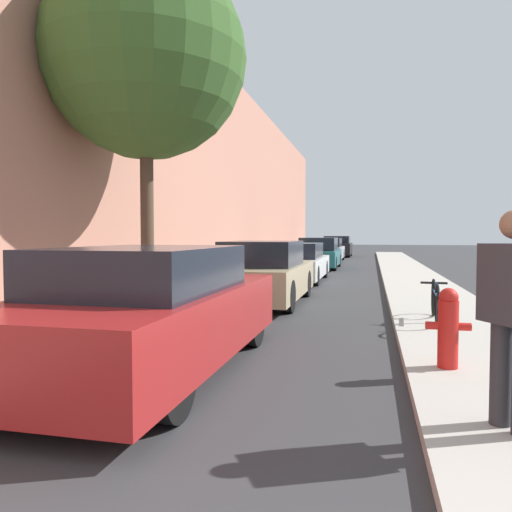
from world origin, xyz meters
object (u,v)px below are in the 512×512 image
at_px(parked_car_champagne, 264,274).
at_px(street_tree_near, 146,58).
at_px(parked_car_silver, 328,250).
at_px(parked_car_black, 337,247).
at_px(bicycle, 435,300).
at_px(fire_hydrant, 448,327).
at_px(parked_car_red, 152,311).
at_px(parked_car_teal, 319,254).
at_px(parked_car_white, 296,263).

height_order(parked_car_champagne, street_tree_near, street_tree_near).
distance_m(parked_car_silver, parked_car_black, 5.93).
xyz_separation_m(parked_car_black, bicycle, (3.34, -25.84, -0.23)).
bearing_deg(parked_car_champagne, bicycle, -33.07).
distance_m(parked_car_black, street_tree_near, 26.35).
distance_m(fire_hydrant, bicycle, 2.97).
relative_size(fire_hydrant, bicycle, 0.53).
bearing_deg(bicycle, street_tree_near, -175.13).
bearing_deg(bicycle, parked_car_champagne, 150.28).
xyz_separation_m(parked_car_red, parked_car_teal, (0.10, 17.13, -0.02)).
distance_m(parked_car_white, fire_hydrant, 10.95).
distance_m(parked_car_white, parked_car_teal, 6.22).
height_order(parked_car_silver, bicycle, parked_car_silver).
distance_m(parked_car_red, parked_car_black, 29.25).
bearing_deg(parked_car_teal, fire_hydrant, -79.41).
distance_m(parked_car_silver, street_tree_near, 20.54).
height_order(parked_car_white, bicycle, parked_car_white).
xyz_separation_m(parked_car_champagne, parked_car_teal, (0.03, 11.52, -0.01)).
bearing_deg(parked_car_red, parked_car_champagne, 89.31).
bearing_deg(street_tree_near, parked_car_white, 78.02).
height_order(parked_car_champagne, parked_car_teal, parked_car_teal).
bearing_deg(fire_hydrant, street_tree_near, 149.83).
xyz_separation_m(parked_car_white, parked_car_black, (0.13, 18.34, 0.08)).
relative_size(parked_car_silver, parked_car_black, 1.06).
relative_size(street_tree_near, fire_hydrant, 7.59).
height_order(parked_car_champagne, bicycle, parked_car_champagne).
xyz_separation_m(parked_car_white, fire_hydrant, (3.24, -10.46, -0.04)).
xyz_separation_m(parked_car_silver, parked_car_black, (0.15, 5.92, 0.05)).
xyz_separation_m(parked_car_silver, fire_hydrant, (3.27, -22.88, -0.08)).
bearing_deg(parked_car_silver, parked_car_white, -89.89).
bearing_deg(parked_car_black, parked_car_white, -90.39).
bearing_deg(parked_car_silver, fire_hydrant, -81.88).
bearing_deg(street_tree_near, parked_car_champagne, 53.86).
bearing_deg(parked_car_champagne, parked_car_black, 89.91).
bearing_deg(parked_car_black, parked_car_champagne, -90.09).
xyz_separation_m(parked_car_red, parked_car_silver, (-0.04, 23.33, -0.04)).
relative_size(parked_car_teal, parked_car_silver, 0.96).
xyz_separation_m(parked_car_silver, bicycle, (3.49, -19.92, -0.18)).
bearing_deg(parked_car_champagne, street_tree_near, -126.14).
height_order(parked_car_white, parked_car_teal, parked_car_teal).
relative_size(parked_car_teal, parked_car_black, 1.02).
xyz_separation_m(parked_car_teal, bicycle, (3.35, -13.72, -0.20)).
height_order(parked_car_teal, bicycle, parked_car_teal).
relative_size(parked_car_teal, fire_hydrant, 5.18).
height_order(parked_car_black, street_tree_near, street_tree_near).
bearing_deg(street_tree_near, bicycle, 1.52).
relative_size(parked_car_champagne, parked_car_silver, 0.90).
distance_m(parked_car_teal, bicycle, 14.13).
height_order(parked_car_white, parked_car_black, parked_car_black).
xyz_separation_m(parked_car_black, fire_hydrant, (3.12, -28.80, -0.13)).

